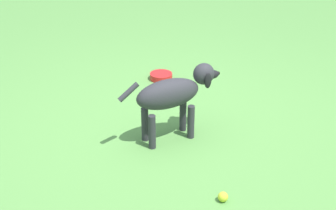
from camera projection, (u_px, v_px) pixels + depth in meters
The scene contains 4 objects.
ground at pixel (176, 130), 3.77m from camera, with size 14.00×14.00×0.00m, color #548C42.
dog at pixel (174, 94), 3.50m from camera, with size 0.61×0.64×0.57m.
tennis_ball_0 at pixel (223, 197), 2.97m from camera, with size 0.07×0.07×0.07m, color #C2D731.
water_bowl at pixel (161, 76), 4.63m from camera, with size 0.22×0.22×0.06m, color red.
Camera 1 is at (-3.14, -0.83, 1.92)m, focal length 50.56 mm.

